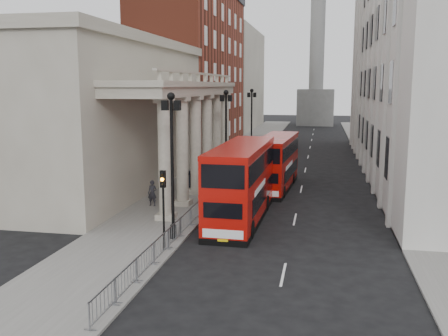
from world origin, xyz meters
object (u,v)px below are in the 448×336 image
at_px(bus_near, 242,181).
at_px(pedestrian_b, 184,178).
at_px(monument_column, 317,53).
at_px(traffic_light, 163,195).
at_px(pedestrian_a, 152,193).
at_px(lamp_post_north, 252,119).
at_px(pedestrian_c, 190,179).
at_px(bus_far, 276,162).
at_px(lamp_post_south, 172,156).
at_px(lamp_post_mid, 226,131).

bearing_deg(bus_near, pedestrian_b, 127.00).
bearing_deg(monument_column, traffic_light, -94.13).
bearing_deg(pedestrian_a, lamp_post_north, 86.60).
bearing_deg(monument_column, pedestrian_c, -97.25).
relative_size(monument_column, pedestrian_b, 33.77).
height_order(monument_column, bus_near, monument_column).
relative_size(lamp_post_north, pedestrian_b, 5.18).
bearing_deg(monument_column, bus_far, -91.73).
bearing_deg(lamp_post_south, lamp_post_north, 90.00).
distance_m(traffic_light, pedestrian_a, 10.32).
distance_m(monument_column, lamp_post_mid, 73.14).
distance_m(lamp_post_south, bus_near, 6.53).
relative_size(bus_near, pedestrian_a, 6.21).
xyz_separation_m(lamp_post_north, pedestrian_b, (-3.43, -17.63, -3.99)).
distance_m(lamp_post_north, pedestrian_c, 18.59).
relative_size(monument_column, pedestrian_a, 28.89).
height_order(monument_column, lamp_post_south, monument_column).
bearing_deg(lamp_post_north, bus_far, -74.61).
distance_m(lamp_post_south, bus_far, 16.72).
bearing_deg(lamp_post_mid, bus_near, -73.79).
height_order(bus_near, pedestrian_c, bus_near).
relative_size(bus_near, bus_far, 1.10).
distance_m(bus_near, bus_far, 10.74).
bearing_deg(lamp_post_south, pedestrian_c, 101.30).
relative_size(bus_near, pedestrian_b, 7.26).
bearing_deg(lamp_post_south, bus_near, 59.28).
xyz_separation_m(lamp_post_mid, pedestrian_c, (-2.81, -1.93, -4.03)).
distance_m(pedestrian_a, pedestrian_c, 6.83).
distance_m(pedestrian_b, pedestrian_c, 0.68).
relative_size(monument_column, lamp_post_mid, 6.51).
distance_m(bus_far, pedestrian_a, 11.97).
distance_m(lamp_post_north, pedestrian_a, 25.27).
bearing_deg(pedestrian_a, lamp_post_south, -57.25).
height_order(pedestrian_a, pedestrian_b, pedestrian_a).
xyz_separation_m(bus_near, pedestrian_b, (-6.55, 9.11, -1.69)).
height_order(lamp_post_south, pedestrian_b, lamp_post_south).
xyz_separation_m(monument_column, lamp_post_mid, (-6.60, -72.00, -11.07)).
distance_m(monument_column, bus_near, 83.89).
relative_size(lamp_post_mid, pedestrian_a, 4.43).
distance_m(monument_column, pedestrian_b, 75.82).
xyz_separation_m(lamp_post_south, bus_far, (4.43, 15.92, -2.56)).
distance_m(bus_near, pedestrian_b, 11.35).
bearing_deg(lamp_post_mid, pedestrian_b, -154.51).
distance_m(monument_column, traffic_light, 91.17).
relative_size(lamp_post_south, bus_far, 0.79).
xyz_separation_m(lamp_post_north, pedestrian_a, (-3.79, -24.68, -3.85)).
height_order(monument_column, traffic_light, monument_column).
relative_size(lamp_post_mid, bus_far, 0.79).
bearing_deg(lamp_post_mid, bus_far, -1.09).
distance_m(lamp_post_mid, bus_near, 11.42).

